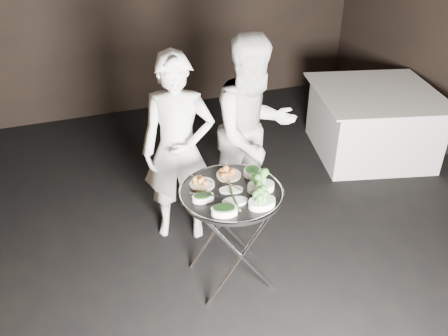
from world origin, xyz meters
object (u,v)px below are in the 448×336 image
object	(u,v)px
tray_stand	(231,232)
serving_tray	(231,192)
dining_table	(372,122)
waiter_right	(253,133)
waiter_left	(178,151)

from	to	relation	value
tray_stand	serving_tray	bearing A→B (deg)	-162.65
tray_stand	serving_tray	world-z (taller)	serving_tray
serving_tray	dining_table	size ratio (longest dim) A/B	0.57
tray_stand	waiter_right	world-z (taller)	waiter_right
serving_tray	waiter_left	size ratio (longest dim) A/B	0.45
serving_tray	dining_table	xyz separation A→B (m)	(2.24, 1.38, -0.45)
serving_tray	dining_table	bearing A→B (deg)	31.53
tray_stand	dining_table	world-z (taller)	tray_stand
tray_stand	dining_table	bearing A→B (deg)	31.53
waiter_left	waiter_right	xyz separation A→B (m)	(0.68, 0.02, 0.04)
dining_table	waiter_left	bearing A→B (deg)	-164.87
tray_stand	serving_tray	size ratio (longest dim) A/B	1.09
waiter_right	serving_tray	bearing A→B (deg)	-132.61
waiter_right	dining_table	world-z (taller)	waiter_right
tray_stand	serving_tray	xyz separation A→B (m)	(-0.00, -0.00, 0.37)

